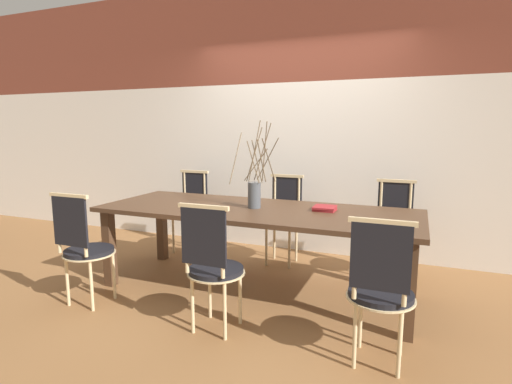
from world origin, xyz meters
TOP-DOWN VIEW (x-y plane):
  - ground_plane at (0.00, 0.00)m, footprint 16.00×16.00m
  - wall_rear at (0.00, 1.36)m, footprint 12.00×0.06m
  - dining_table at (0.00, 0.00)m, footprint 2.85×1.05m
  - chair_near_leftend at (-1.20, -0.83)m, footprint 0.42×0.42m
  - chair_near_left at (0.00, -0.83)m, footprint 0.42×0.42m
  - chair_near_center at (1.15, -0.83)m, footprint 0.42×0.42m
  - chair_far_leftend at (-1.20, 0.83)m, footprint 0.42×0.42m
  - chair_far_left at (-0.01, 0.83)m, footprint 0.42×0.42m
  - chair_far_center at (1.14, 0.83)m, footprint 0.42×0.42m
  - vase_centerpiece at (-0.02, 0.02)m, footprint 0.41×0.41m
  - book_stack at (0.59, 0.14)m, footprint 0.20×0.20m

SIDE VIEW (x-z plane):
  - ground_plane at x=0.00m, z-range 0.00..0.00m
  - chair_near_leftend at x=-1.20m, z-range 0.04..1.01m
  - chair_near_left at x=0.00m, z-range 0.04..1.01m
  - chair_near_center at x=1.15m, z-range 0.04..1.01m
  - chair_far_leftend at x=-1.20m, z-range 0.04..1.01m
  - chair_far_left at x=-0.01m, z-range 0.04..1.01m
  - chair_far_center at x=1.14m, z-range 0.04..1.01m
  - dining_table at x=0.00m, z-range 0.30..1.07m
  - book_stack at x=0.59m, z-range 0.77..0.80m
  - vase_centerpiece at x=-0.02m, z-range 0.52..1.31m
  - wall_rear at x=0.00m, z-range 0.00..3.20m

